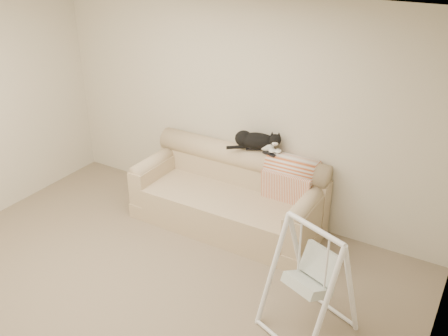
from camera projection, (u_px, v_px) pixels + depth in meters
name	position (u px, v px, depth m)	size (l,w,h in m)	color
ground_plane	(139.00, 298.00, 4.79)	(5.00, 5.00, 0.00)	#786853
room_shell	(125.00, 154.00, 4.10)	(5.04, 4.04, 2.60)	beige
sofa	(230.00, 196.00, 5.84)	(2.20, 0.93, 0.90)	tan
remote_a	(254.00, 148.00, 5.69)	(0.18, 0.13, 0.03)	black
remote_b	(269.00, 154.00, 5.57)	(0.18, 0.09, 0.02)	black
tuxedo_cat	(256.00, 141.00, 5.63)	(0.61, 0.39, 0.25)	black
throw_blanket	(292.00, 173.00, 5.55)	(0.57, 0.38, 0.58)	#BF5524
baby_swing	(311.00, 278.00, 4.23)	(0.85, 0.87, 1.06)	white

